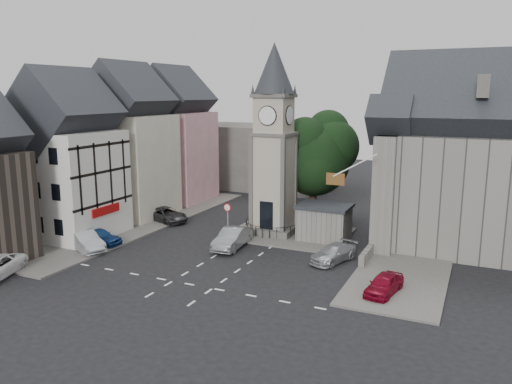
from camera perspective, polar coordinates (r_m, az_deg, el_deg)
The scene contains 23 objects.
ground at distance 37.38m, azimuth -2.82°, elevation -7.70°, with size 120.00×120.00×0.00m, color black.
pavement_west at distance 48.72m, azimuth -12.68°, elevation -3.36°, with size 6.00×30.00×0.14m, color #595651.
pavement_east at distance 41.37m, azimuth 17.58°, elevation -6.24°, with size 6.00×26.00×0.14m, color #595651.
central_island at distance 43.75m, azimuth 3.79°, elevation -4.76°, with size 10.00×8.00×0.16m, color #595651.
road_markings at distance 32.91m, azimuth -7.31°, elevation -10.47°, with size 20.00×8.00×0.01m, color silver.
clock_tower at distance 42.78m, azimuth 2.04°, elevation 5.87°, with size 4.86×4.86×16.25m.
stone_shelter at distance 41.88m, azimuth 7.80°, elevation -3.49°, with size 4.30×3.30×3.08m.
town_tree at distance 46.89m, azimuth 6.66°, elevation 4.87°, with size 7.20×7.20×10.80m.
warning_sign_post at distance 42.86m, azimuth -3.29°, elevation -2.40°, with size 0.70×0.19×2.85m.
terrace_pink at distance 57.34m, azimuth -9.31°, elevation 5.56°, with size 8.10×7.60×12.80m.
terrace_cream at distance 50.93m, azimuth -14.33°, elevation 4.66°, with size 8.10×7.60×12.80m.
terrace_tudor at distance 45.10m, azimuth -20.68°, elevation 2.95°, with size 8.10×7.60×12.00m.
backdrop_west at distance 66.27m, azimuth -0.90°, elevation 4.22°, with size 20.00×10.00×8.00m, color #4C4944.
east_building at distance 42.74m, azimuth 23.37°, elevation 2.44°, with size 14.40×11.40×12.60m.
east_boundary_wall at distance 43.55m, azimuth 14.29°, elevation -4.66°, with size 0.40×16.00×0.90m, color slate.
flagpole at distance 36.67m, azimuth 11.21°, elevation 2.99°, with size 3.68×0.10×2.74m.
car_west_blue at distance 42.53m, azimuth -17.62°, elevation -4.88°, with size 1.66×4.13×1.41m, color navy.
car_west_silver at distance 41.48m, azimuth -18.99°, elevation -5.28°, with size 1.62×4.64×1.53m, color #AAAEB3.
car_west_grey at distance 48.57m, azimuth -10.22°, elevation -2.56°, with size 2.25×4.87×1.35m, color #2B2B2D.
car_island_silver at distance 39.83m, azimuth -2.74°, elevation -5.30°, with size 1.68×4.81×1.59m, color gray.
car_island_east at distance 37.14m, azimuth 8.85°, elevation -6.93°, with size 1.76×4.33×1.26m, color #9B9DA3.
car_east_red at distance 31.99m, azimuth 14.43°, elevation -10.18°, with size 1.51×3.75×1.28m, color maroon.
pedestrian at distance 39.70m, azimuth 13.64°, elevation -5.53°, with size 0.65×0.43×1.78m, color beige.
Camera 1 is at (16.39, -31.32, 12.15)m, focal length 35.00 mm.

